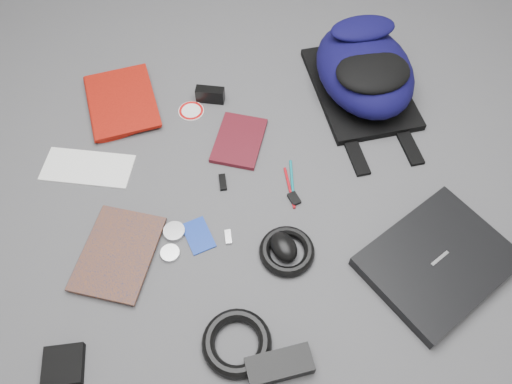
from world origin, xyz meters
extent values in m
plane|color=#4F4F51|center=(0.00, 0.00, 0.00)|extent=(4.00, 4.00, 0.00)
cube|color=black|center=(0.41, -0.28, 0.02)|extent=(0.44, 0.40, 0.03)
imported|color=maroon|center=(-0.45, 0.38, 0.01)|extent=(0.24, 0.30, 0.03)
imported|color=#9F480B|center=(-0.46, -0.09, 0.01)|extent=(0.26, 0.29, 0.02)
cube|color=white|center=(-0.46, 0.17, 0.00)|extent=(0.27, 0.18, 0.00)
cube|color=#3F0C13|center=(-0.02, 0.19, 0.01)|extent=(0.19, 0.22, 0.01)
cube|color=black|center=(-0.08, 0.37, 0.02)|extent=(0.09, 0.06, 0.05)
cylinder|color=white|center=(-0.15, 0.34, 0.00)|extent=(0.10, 0.10, 0.00)
cylinder|color=#0E7781|center=(0.11, 0.03, 0.00)|extent=(0.03, 0.13, 0.01)
cylinder|color=red|center=(0.10, 0.01, 0.00)|extent=(0.01, 0.13, 0.01)
cube|color=#1536A4|center=(-0.17, -0.10, 0.00)|extent=(0.09, 0.11, 0.00)
cube|color=black|center=(-0.08, 0.06, 0.00)|extent=(0.02, 0.05, 0.01)
cube|color=#B6B6B8|center=(-0.09, -0.12, 0.00)|extent=(0.02, 0.04, 0.01)
cube|color=black|center=(0.10, -0.03, 0.01)|extent=(0.03, 0.04, 0.01)
ellipsoid|color=black|center=(0.04, -0.18, 0.02)|extent=(0.09, 0.10, 0.05)
cylinder|color=#A8A8AA|center=(-0.23, -0.08, 0.01)|extent=(0.07, 0.07, 0.01)
cylinder|color=silver|center=(-0.24, -0.14, 0.01)|extent=(0.05, 0.05, 0.01)
torus|color=black|center=(0.05, -0.18, 0.01)|extent=(0.16, 0.16, 0.03)
cube|color=black|center=(-0.02, -0.46, 0.02)|extent=(0.15, 0.07, 0.04)
torus|color=black|center=(-0.11, -0.39, 0.02)|extent=(0.21, 0.21, 0.03)
cube|color=black|center=(-0.50, -0.38, 0.01)|extent=(0.09, 0.09, 0.02)
camera|label=1|loc=(-0.12, -0.72, 1.16)|focal=35.00mm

